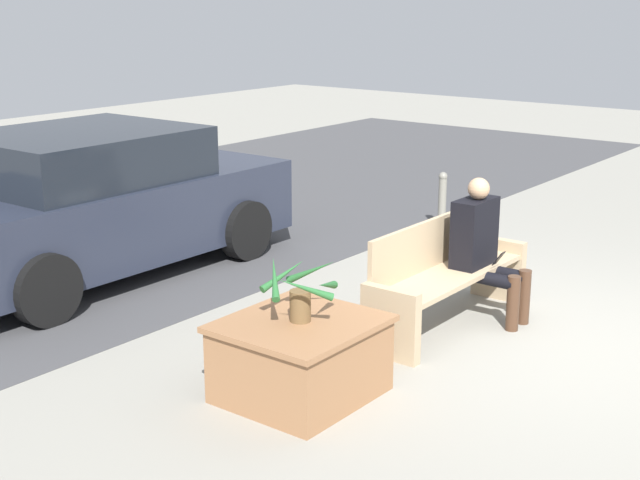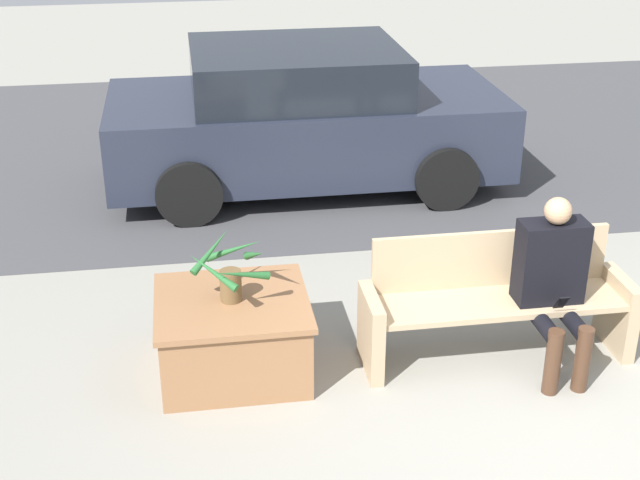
# 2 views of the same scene
# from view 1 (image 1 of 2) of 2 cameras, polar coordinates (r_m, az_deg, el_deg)

# --- Properties ---
(ground_plane) EXTENTS (30.00, 30.00, 0.00)m
(ground_plane) POSITION_cam_1_polar(r_m,az_deg,el_deg) (7.21, 15.52, -6.43)
(ground_plane) COLOR gray
(road_surface) EXTENTS (20.00, 6.00, 0.01)m
(road_surface) POSITION_cam_1_polar(r_m,az_deg,el_deg) (10.61, -14.26, 0.67)
(road_surface) COLOR #424244
(road_surface) RESTS_ON ground_plane
(bench) EXTENTS (1.83, 0.48, 0.85)m
(bench) POSITION_cam_1_polar(r_m,az_deg,el_deg) (7.30, 7.92, -2.28)
(bench) COLOR tan
(bench) RESTS_ON ground_plane
(person_seated) EXTENTS (0.44, 0.59, 1.19)m
(person_seated) POSITION_cam_1_polar(r_m,az_deg,el_deg) (7.43, 10.38, -0.20)
(person_seated) COLOR black
(person_seated) RESTS_ON ground_plane
(planter_box) EXTENTS (1.00, 0.91, 0.54)m
(planter_box) POSITION_cam_1_polar(r_m,az_deg,el_deg) (5.99, -1.25, -7.43)
(planter_box) COLOR #936642
(planter_box) RESTS_ON ground_plane
(potted_plant) EXTENTS (0.52, 0.54, 0.42)m
(potted_plant) POSITION_cam_1_polar(r_m,az_deg,el_deg) (5.84, -1.28, -3.29)
(potted_plant) COLOR brown
(potted_plant) RESTS_ON planter_box
(parked_car) EXTENTS (3.88, 1.98, 1.39)m
(parked_car) POSITION_cam_1_polar(r_m,az_deg,el_deg) (8.85, -14.52, 2.32)
(parked_car) COLOR #232838
(parked_car) RESTS_ON ground_plane
(bollard_post) EXTENTS (0.10, 0.10, 0.67)m
(bollard_post) POSITION_cam_1_polar(r_m,az_deg,el_deg) (10.32, 7.83, 2.59)
(bollard_post) COLOR slate
(bollard_post) RESTS_ON ground_plane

